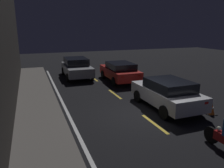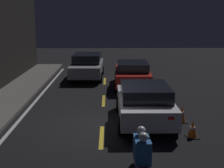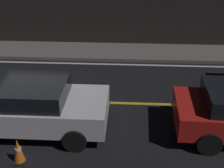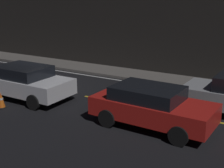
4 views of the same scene
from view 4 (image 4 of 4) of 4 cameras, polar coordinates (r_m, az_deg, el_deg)
name	(u,v)px [view 4 (image 4 of 4)]	position (r m, az deg, el deg)	size (l,w,h in m)	color
ground_plane	(44,88)	(15.80, -12.30, -0.73)	(56.00, 56.00, 0.00)	black
raised_curb	(94,69)	(19.14, -3.25, 2.74)	(28.00, 2.01, 0.15)	#605B56
building_front	(104,5)	(19.61, -1.48, 14.21)	(28.00, 0.30, 7.69)	black
lane_dash_c	(30,85)	(16.48, -14.85, -0.20)	(2.00, 0.14, 0.01)	gold
lane_dash_d	(104,100)	(13.73, -1.51, -2.89)	(2.00, 0.14, 0.01)	gold
lane_dash_e	(207,120)	(12.08, 16.94, -6.31)	(2.00, 0.14, 0.01)	gold
lane_solid_kerb	(82,74)	(18.16, -5.47, 1.74)	(25.20, 0.14, 0.01)	silver
sedan_white	(26,81)	(14.23, -15.42, 0.46)	(4.05, 2.03, 1.45)	silver
taxi_red	(152,105)	(10.87, 7.24, -3.91)	(4.26, 2.08, 1.42)	red
traffic_cone_mid	(1,100)	(13.47, -19.59, -2.79)	(0.37, 0.37, 0.66)	black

